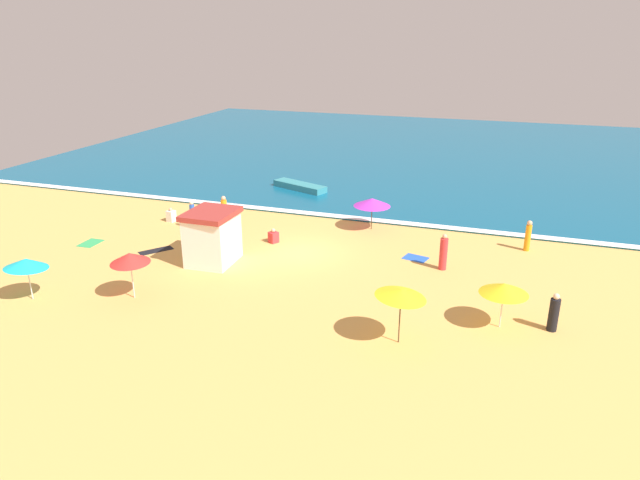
% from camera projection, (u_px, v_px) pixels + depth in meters
% --- Properties ---
extents(ground_plane, '(60.00, 60.00, 0.00)m').
position_uv_depth(ground_plane, '(300.00, 252.00, 30.06)').
color(ground_plane, '#E0A856').
extents(ocean_water, '(60.00, 44.00, 0.10)m').
position_uv_depth(ocean_water, '(401.00, 150.00, 54.89)').
color(ocean_water, '#0F567A').
rests_on(ocean_water, ground_plane).
extents(wave_breaker_foam, '(57.00, 0.70, 0.01)m').
position_uv_depth(wave_breaker_foam, '(335.00, 216.00, 35.62)').
color(wave_breaker_foam, white).
rests_on(wave_breaker_foam, ocean_water).
extents(lifeguard_cabana, '(2.27, 2.67, 2.69)m').
position_uv_depth(lifeguard_cabana, '(212.00, 237.00, 28.37)').
color(lifeguard_cabana, white).
rests_on(lifeguard_cabana, ground_plane).
extents(beach_umbrella_0, '(3.04, 3.04, 1.90)m').
position_uv_depth(beach_umbrella_0, '(372.00, 202.00, 32.97)').
color(beach_umbrella_0, '#4C3823').
rests_on(beach_umbrella_0, ground_plane).
extents(beach_umbrella_1, '(2.41, 2.39, 2.29)m').
position_uv_depth(beach_umbrella_1, '(401.00, 293.00, 20.75)').
color(beach_umbrella_1, '#4C3823').
rests_on(beach_umbrella_1, ground_plane).
extents(beach_umbrella_2, '(1.88, 1.89, 2.14)m').
position_uv_depth(beach_umbrella_2, '(130.00, 258.00, 24.36)').
color(beach_umbrella_2, silver).
rests_on(beach_umbrella_2, ground_plane).
extents(beach_umbrella_4, '(2.51, 2.52, 2.01)m').
position_uv_depth(beach_umbrella_4, '(26.00, 263.00, 24.31)').
color(beach_umbrella_4, silver).
rests_on(beach_umbrella_4, ground_plane).
extents(beach_umbrella_5, '(2.56, 2.56, 1.91)m').
position_uv_depth(beach_umbrella_5, '(504.00, 289.00, 21.99)').
color(beach_umbrella_5, silver).
rests_on(beach_umbrella_5, ground_plane).
extents(beachgoer_0, '(0.48, 0.48, 1.75)m').
position_uv_depth(beachgoer_0, '(224.00, 211.00, 34.19)').
color(beachgoer_0, orange).
rests_on(beachgoer_0, ground_plane).
extents(beachgoer_1, '(0.35, 0.35, 1.68)m').
position_uv_depth(beachgoer_1, '(528.00, 236.00, 30.05)').
color(beachgoer_1, orange).
rests_on(beachgoer_1, ground_plane).
extents(beachgoer_2, '(0.62, 0.62, 0.82)m').
position_uv_depth(beachgoer_2, '(273.00, 237.00, 31.36)').
color(beachgoer_2, red).
rests_on(beachgoer_2, ground_plane).
extents(beachgoer_3, '(0.54, 0.54, 1.59)m').
position_uv_depth(beachgoer_3, '(554.00, 314.00, 22.07)').
color(beachgoer_3, black).
rests_on(beachgoer_3, ground_plane).
extents(beachgoer_4, '(0.31, 0.31, 1.71)m').
position_uv_depth(beachgoer_4, '(192.00, 216.00, 33.29)').
color(beachgoer_4, blue).
rests_on(beachgoer_4, ground_plane).
extents(beachgoer_5, '(0.53, 0.53, 1.83)m').
position_uv_depth(beachgoer_5, '(443.00, 253.00, 27.69)').
color(beachgoer_5, red).
rests_on(beachgoer_5, ground_plane).
extents(beachgoer_6, '(0.52, 0.52, 0.88)m').
position_uv_depth(beachgoer_6, '(171.00, 216.00, 34.75)').
color(beachgoer_6, white).
rests_on(beachgoer_6, ground_plane).
extents(beach_towel_0, '(1.40, 1.17, 0.01)m').
position_uv_depth(beach_towel_0, '(416.00, 258.00, 29.30)').
color(beach_towel_0, blue).
rests_on(beach_towel_0, ground_plane).
extents(beach_towel_1, '(0.96, 1.35, 0.01)m').
position_uv_depth(beach_towel_1, '(91.00, 243.00, 31.35)').
color(beach_towel_1, green).
rests_on(beach_towel_1, ground_plane).
extents(beach_towel_2, '(1.59, 1.81, 0.01)m').
position_uv_depth(beach_towel_2, '(156.00, 251.00, 30.30)').
color(beach_towel_2, black).
rests_on(beach_towel_2, ground_plane).
extents(small_boat_0, '(4.41, 2.60, 0.44)m').
position_uv_depth(small_boat_0, '(300.00, 186.00, 41.44)').
color(small_boat_0, teal).
rests_on(small_boat_0, ocean_water).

